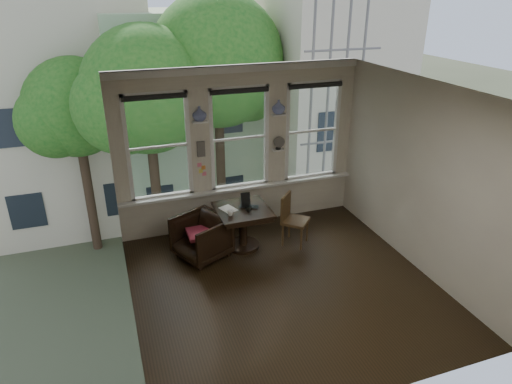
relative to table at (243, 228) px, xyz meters
name	(u,v)px	position (x,y,z in m)	size (l,w,h in m)	color
ground	(284,286)	(0.24, -1.30, -0.38)	(4.50, 4.50, 0.00)	black
ceiling	(290,91)	(0.24, -1.30, 2.62)	(4.50, 4.50, 0.00)	silver
wall_back	(239,149)	(0.24, 0.95, 1.12)	(4.50, 4.50, 0.00)	beige
wall_front	(376,289)	(0.24, -3.55, 1.12)	(4.50, 4.50, 0.00)	beige
wall_left	(122,222)	(-2.01, -1.30, 1.12)	(4.50, 4.50, 0.00)	beige
wall_right	(420,177)	(2.49, -1.30, 1.12)	(4.50, 4.50, 0.00)	beige
window_left	(158,147)	(-1.21, 0.95, 1.32)	(1.10, 0.12, 1.90)	white
window_center	(239,138)	(0.24, 0.95, 1.32)	(1.10, 0.12, 1.90)	white
window_right	(311,131)	(1.69, 0.95, 1.32)	(1.10, 0.12, 1.90)	white
shelf_left	(200,122)	(-0.49, 0.85, 1.73)	(0.26, 0.16, 0.03)	white
shelf_right	(278,114)	(0.96, 0.85, 1.73)	(0.26, 0.16, 0.03)	white
intercom	(201,149)	(-0.49, 0.88, 1.23)	(0.14, 0.06, 0.28)	#59544F
sticky_notes	(202,167)	(-0.49, 0.88, 0.88)	(0.16, 0.01, 0.24)	pink
desk_fan	(278,145)	(0.96, 0.83, 1.16)	(0.20, 0.20, 0.24)	#59544F
vase_left	(199,114)	(-0.49, 0.85, 1.86)	(0.24, 0.24, 0.25)	silver
vase_right	(279,107)	(0.96, 0.85, 1.86)	(0.24, 0.24, 0.25)	silver
table	(243,228)	(0.00, 0.00, 0.00)	(0.90, 0.90, 0.75)	black
armchair_left	(201,237)	(-0.75, -0.06, -0.01)	(0.79, 0.81, 0.74)	black
cushion_red	(201,233)	(-0.75, -0.06, 0.08)	(0.45, 0.45, 0.06)	maroon
side_chair_right	(295,221)	(0.91, -0.19, 0.09)	(0.42, 0.42, 0.92)	#483019
laptop	(249,208)	(0.09, -0.04, 0.39)	(0.33, 0.21, 0.03)	black
mug	(230,213)	(-0.27, -0.17, 0.42)	(0.10, 0.10, 0.09)	white
drinking_glass	(249,209)	(0.06, -0.12, 0.42)	(0.11, 0.11, 0.09)	white
tablet	(246,199)	(0.10, 0.14, 0.48)	(0.16, 0.02, 0.22)	black
papers	(228,209)	(-0.24, 0.07, 0.38)	(0.22, 0.30, 0.00)	silver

